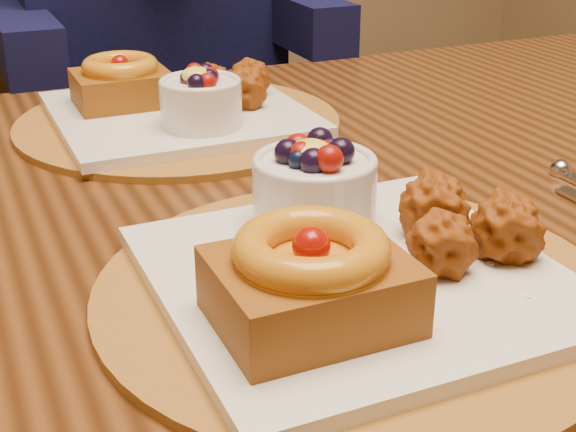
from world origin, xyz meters
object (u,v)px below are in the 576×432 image
at_px(place_setting_near, 349,256).
at_px(place_setting_far, 177,106).
at_px(dining_table, 248,261).
at_px(chair_far, 120,188).

relative_size(place_setting_near, place_setting_far, 1.00).
distance_m(place_setting_near, place_setting_far, 0.43).
distance_m(dining_table, place_setting_near, 0.24).
xyz_separation_m(dining_table, place_setting_near, (-0.00, -0.21, 0.11)).
distance_m(place_setting_far, chair_far, 0.65).
bearing_deg(place_setting_near, place_setting_far, 89.88).
xyz_separation_m(dining_table, chair_far, (0.03, 0.78, -0.22)).
relative_size(dining_table, chair_far, 1.93).
relative_size(dining_table, place_setting_near, 4.21).
bearing_deg(place_setting_near, dining_table, 89.03).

